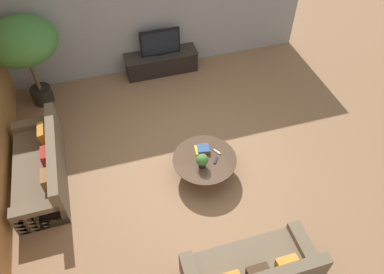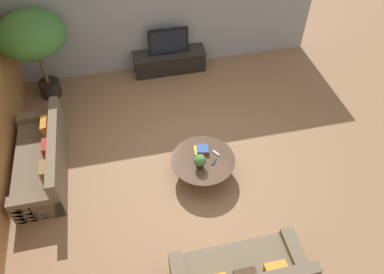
% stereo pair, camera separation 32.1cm
% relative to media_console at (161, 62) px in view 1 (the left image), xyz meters
% --- Properties ---
extents(ground_plane, '(24.00, 24.00, 0.00)m').
position_rel_media_console_xyz_m(ground_plane, '(-0.17, -2.94, -0.26)').
color(ground_plane, '#8C6647').
extents(back_wall_stone, '(7.40, 0.12, 3.00)m').
position_rel_media_console_xyz_m(back_wall_stone, '(-0.17, 0.32, 1.24)').
color(back_wall_stone, '#939399').
rests_on(back_wall_stone, ground).
extents(media_console, '(1.70, 0.50, 0.51)m').
position_rel_media_console_xyz_m(media_console, '(0.00, 0.00, 0.00)').
color(media_console, black).
rests_on(media_console, ground).
extents(television, '(0.92, 0.13, 0.62)m').
position_rel_media_console_xyz_m(television, '(0.00, -0.00, 0.55)').
color(television, black).
rests_on(television, media_console).
extents(coffee_table, '(1.15, 1.15, 0.41)m').
position_rel_media_console_xyz_m(coffee_table, '(0.04, -3.23, 0.02)').
color(coffee_table, '#756656').
rests_on(coffee_table, ground).
extents(couch_by_wall, '(0.84, 2.18, 0.84)m').
position_rel_media_console_xyz_m(couch_by_wall, '(-2.79, -2.51, 0.02)').
color(couch_by_wall, brown).
rests_on(couch_by_wall, ground).
extents(couch_near_entry, '(1.91, 0.84, 0.84)m').
position_rel_media_console_xyz_m(couch_near_entry, '(0.06, -5.36, 0.02)').
color(couch_near_entry, brown).
rests_on(couch_near_entry, ground).
extents(potted_palm_tall, '(1.38, 1.38, 1.98)m').
position_rel_media_console_xyz_m(potted_palm_tall, '(-2.77, -0.31, 1.23)').
color(potted_palm_tall, black).
rests_on(potted_palm_tall, ground).
extents(potted_plant_tabletop, '(0.21, 0.21, 0.28)m').
position_rel_media_console_xyz_m(potted_plant_tabletop, '(-0.06, -3.38, 0.30)').
color(potted_plant_tabletop, black).
rests_on(potted_plant_tabletop, coffee_table).
extents(book_stack, '(0.28, 0.28, 0.09)m').
position_rel_media_console_xyz_m(book_stack, '(0.07, -3.03, 0.18)').
color(book_stack, gold).
rests_on(book_stack, coffee_table).
extents(remote_black, '(0.13, 0.15, 0.02)m').
position_rel_media_console_xyz_m(remote_black, '(0.21, -3.33, 0.15)').
color(remote_black, black).
rests_on(remote_black, coffee_table).
extents(remote_silver, '(0.12, 0.16, 0.02)m').
position_rel_media_console_xyz_m(remote_silver, '(0.30, -3.15, 0.15)').
color(remote_silver, gray).
rests_on(remote_silver, coffee_table).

